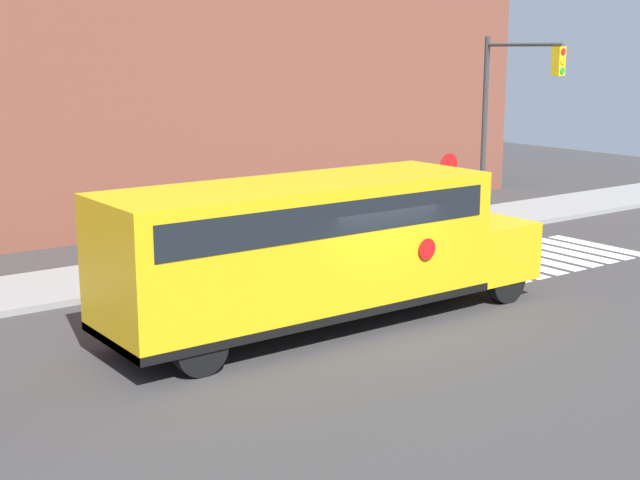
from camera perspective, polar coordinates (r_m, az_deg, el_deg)
The scene contains 7 objects.
ground_plane at distance 18.32m, azimuth 3.06°, elevation -5.54°, with size 60.00×60.00×0.00m, color #3A3838.
sidewalk_strip at distance 23.50m, azimuth -7.01°, elevation -1.44°, with size 44.00×3.00×0.15m.
building_backdrop at distance 28.74m, azimuth -13.95°, elevation 14.28°, with size 32.00×4.00×13.61m.
crosswalk_stripes at distance 25.01m, azimuth 13.98°, elevation -1.05°, with size 5.40×3.20×0.01m.
school_bus at distance 17.86m, azimuth -0.30°, elevation -0.24°, with size 9.87×2.57×3.01m.
stop_sign at distance 27.30m, azimuth 8.18°, elevation 3.77°, with size 0.70×0.10×2.48m.
traffic_light at distance 27.28m, azimuth 11.87°, elevation 8.34°, with size 0.28×2.93×5.92m.
Camera 1 is at (-11.10, -13.48, 5.56)m, focal length 50.00 mm.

